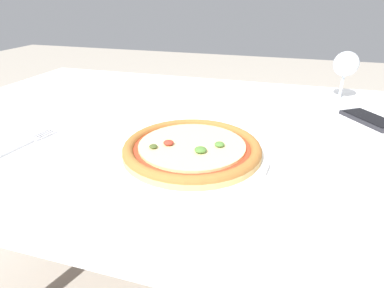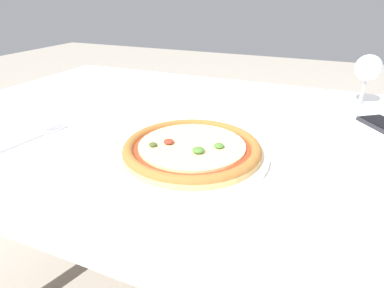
{
  "view_description": "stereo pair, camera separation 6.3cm",
  "coord_description": "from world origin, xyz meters",
  "px_view_note": "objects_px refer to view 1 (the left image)",
  "views": [
    {
      "loc": [
        0.23,
        -0.71,
        1.01
      ],
      "look_at": [
        0.07,
        -0.16,
        0.74
      ],
      "focal_mm": 30.0,
      "sensor_mm": 36.0,
      "label": 1
    },
    {
      "loc": [
        0.29,
        -0.69,
        1.01
      ],
      "look_at": [
        0.07,
        -0.16,
        0.74
      ],
      "focal_mm": 30.0,
      "sensor_mm": 36.0,
      "label": 2
    }
  ],
  "objects_px": {
    "fork": "(24,144)",
    "wine_glass_far_left": "(346,66)",
    "dining_table": "(186,153)",
    "cell_phone": "(370,119)",
    "pizza_plate": "(192,150)"
  },
  "relations": [
    {
      "from": "fork",
      "to": "wine_glass_far_left",
      "type": "height_order",
      "value": "wine_glass_far_left"
    },
    {
      "from": "pizza_plate",
      "to": "cell_phone",
      "type": "height_order",
      "value": "pizza_plate"
    },
    {
      "from": "fork",
      "to": "cell_phone",
      "type": "bearing_deg",
      "value": 26.51
    },
    {
      "from": "fork",
      "to": "wine_glass_far_left",
      "type": "xyz_separation_m",
      "value": [
        0.69,
        0.54,
        0.1
      ]
    },
    {
      "from": "fork",
      "to": "wine_glass_far_left",
      "type": "relative_size",
      "value": 1.16
    },
    {
      "from": "dining_table",
      "to": "pizza_plate",
      "type": "relative_size",
      "value": 4.74
    },
    {
      "from": "dining_table",
      "to": "fork",
      "type": "relative_size",
      "value": 8.5
    },
    {
      "from": "dining_table",
      "to": "fork",
      "type": "xyz_separation_m",
      "value": [
        -0.3,
        -0.21,
        0.08
      ]
    },
    {
      "from": "pizza_plate",
      "to": "wine_glass_far_left",
      "type": "distance_m",
      "value": 0.6
    },
    {
      "from": "wine_glass_far_left",
      "to": "pizza_plate",
      "type": "bearing_deg",
      "value": -123.31
    },
    {
      "from": "wine_glass_far_left",
      "to": "dining_table",
      "type": "bearing_deg",
      "value": -139.87
    },
    {
      "from": "pizza_plate",
      "to": "cell_phone",
      "type": "xyz_separation_m",
      "value": [
        0.38,
        0.32,
        -0.01
      ]
    },
    {
      "from": "pizza_plate",
      "to": "cell_phone",
      "type": "bearing_deg",
      "value": 40.28
    },
    {
      "from": "dining_table",
      "to": "cell_phone",
      "type": "relative_size",
      "value": 9.14
    },
    {
      "from": "dining_table",
      "to": "pizza_plate",
      "type": "distance_m",
      "value": 0.2
    }
  ]
}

